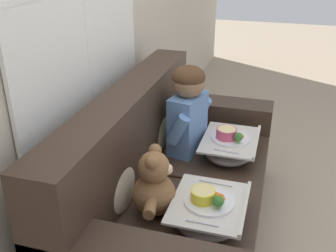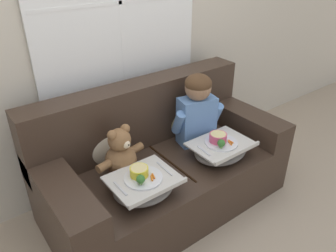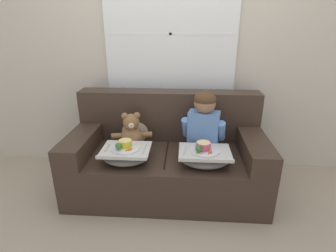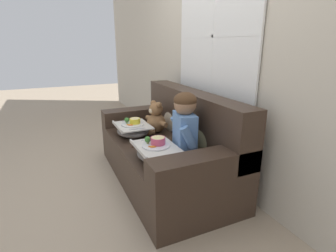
% 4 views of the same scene
% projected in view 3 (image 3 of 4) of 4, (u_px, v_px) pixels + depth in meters
% --- Properties ---
extents(ground_plane, '(14.00, 14.00, 0.00)m').
position_uv_depth(ground_plane, '(167.00, 189.00, 2.56)').
color(ground_plane, tan).
extents(wall_back_with_window, '(8.00, 0.08, 2.60)m').
position_uv_depth(wall_back_with_window, '(171.00, 45.00, 2.62)').
color(wall_back_with_window, beige).
rests_on(wall_back_with_window, ground_plane).
extents(couch, '(1.77, 0.87, 0.90)m').
position_uv_depth(couch, '(167.00, 156.00, 2.51)').
color(couch, '#38281E').
rests_on(couch, ground_plane).
extents(throw_pillow_behind_child, '(0.34, 0.16, 0.35)m').
position_uv_depth(throw_pillow_behind_child, '(202.00, 126.00, 2.57)').
color(throw_pillow_behind_child, tan).
rests_on(throw_pillow_behind_child, couch).
extents(throw_pillow_behind_teddy, '(0.35, 0.17, 0.36)m').
position_uv_depth(throw_pillow_behind_teddy, '(136.00, 125.00, 2.61)').
color(throw_pillow_behind_teddy, '#C1B293').
rests_on(throw_pillow_behind_teddy, couch).
extents(child_figure, '(0.41, 0.23, 0.56)m').
position_uv_depth(child_figure, '(204.00, 119.00, 2.34)').
color(child_figure, '#5B84BC').
rests_on(child_figure, couch).
extents(teddy_bear, '(0.38, 0.27, 0.35)m').
position_uv_depth(teddy_bear, '(132.00, 133.00, 2.44)').
color(teddy_bear, brown).
rests_on(teddy_bear, couch).
extents(lap_tray_child, '(0.43, 0.33, 0.19)m').
position_uv_depth(lap_tray_child, '(204.00, 157.00, 2.18)').
color(lap_tray_child, slate).
rests_on(lap_tray_child, child_figure).
extents(lap_tray_teddy, '(0.41, 0.34, 0.19)m').
position_uv_depth(lap_tray_teddy, '(126.00, 154.00, 2.22)').
color(lap_tray_teddy, slate).
rests_on(lap_tray_teddy, teddy_bear).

